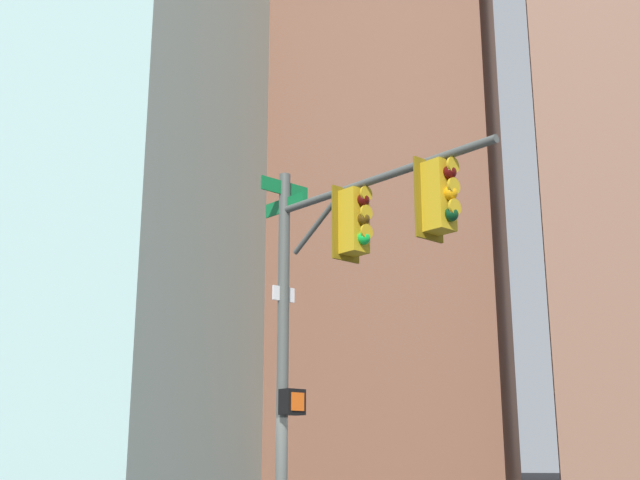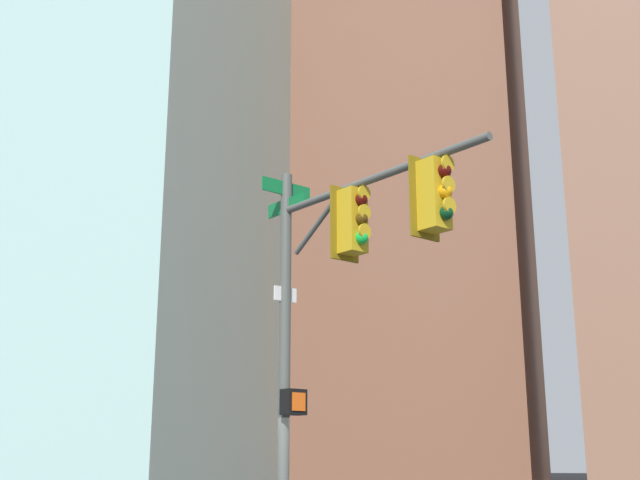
% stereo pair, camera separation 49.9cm
% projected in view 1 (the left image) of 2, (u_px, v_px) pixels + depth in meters
% --- Properties ---
extents(signal_pole_assembly, '(4.13, 2.83, 6.57)m').
position_uv_depth(signal_pole_assembly, '(344.00, 274.00, 12.49)').
color(signal_pole_assembly, '#4C514C').
rests_on(signal_pole_assembly, ground_plane).
extents(building_brick_nearside, '(23.85, 21.37, 59.80)m').
position_uv_depth(building_brick_nearside, '(336.00, 88.00, 64.20)').
color(building_brick_nearside, brown).
rests_on(building_brick_nearside, ground_plane).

